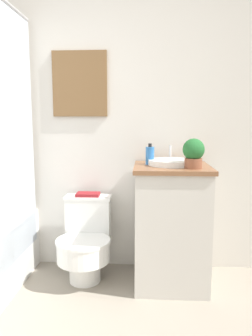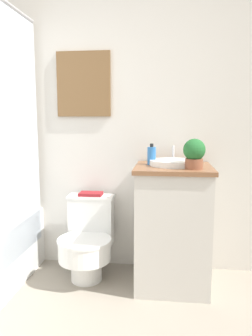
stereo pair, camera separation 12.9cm
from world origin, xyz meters
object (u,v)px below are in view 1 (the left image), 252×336
(sink, at_px, (172,162))
(soap_bottle, at_px, (150,155))
(potted_plant, at_px, (193,153))
(toilet, at_px, (86,242))
(book_on_tank, at_px, (88,194))

(sink, relative_size, soap_bottle, 2.45)
(potted_plant, bearing_deg, soap_bottle, 148.39)
(soap_bottle, bearing_deg, toilet, -177.37)
(toilet, relative_size, sink, 1.64)
(sink, bearing_deg, toilet, 179.72)
(toilet, distance_m, potted_plant, 1.06)
(soap_bottle, bearing_deg, book_on_tank, 166.87)
(sink, height_order, book_on_tank, sink)
(potted_plant, distance_m, book_on_tank, 0.90)
(soap_bottle, distance_m, book_on_tank, 0.59)
(toilet, height_order, book_on_tank, book_on_tank)
(potted_plant, relative_size, book_on_tank, 1.12)
(potted_plant, bearing_deg, book_on_tank, 159.37)
(sink, distance_m, book_on_tank, 0.72)
(soap_bottle, height_order, book_on_tank, soap_bottle)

